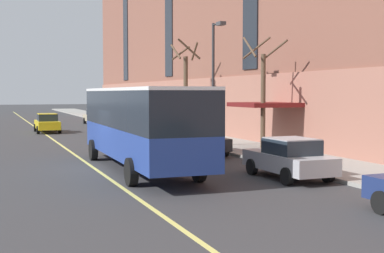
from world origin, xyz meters
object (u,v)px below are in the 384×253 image
at_px(taxi_cab, 47,123).
at_px(street_tree_far_uptown, 186,87).
at_px(parked_car_green_6, 164,131).
at_px(street_lamp, 215,71).
at_px(parked_car_champagne_4, 95,117).
at_px(parked_car_green_0, 134,124).
at_px(city_bus, 140,122).
at_px(parked_car_silver_1, 289,158).
at_px(parked_car_white_7, 111,119).
at_px(parked_car_black_3, 200,140).
at_px(street_tree_mid_block, 263,93).

distance_m(taxi_cab, street_tree_far_uptown, 12.69).
distance_m(parked_car_green_6, street_lamp, 6.02).
height_order(parked_car_champagne_4, parked_car_green_6, same).
height_order(parked_car_champagne_4, street_tree_far_uptown, street_tree_far_uptown).
distance_m(parked_car_green_0, parked_car_green_6, 7.67).
xyz_separation_m(city_bus, parked_car_green_6, (4.75, 11.39, -1.24)).
distance_m(parked_car_silver_1, parked_car_white_7, 31.36).
bearing_deg(street_tree_far_uptown, street_lamp, -98.33).
distance_m(parked_car_white_7, street_tree_far_uptown, 12.91).
bearing_deg(parked_car_black_3, parked_car_white_7, 89.42).
xyz_separation_m(parked_car_champagne_4, parked_car_green_6, (0.24, -22.09, 0.00)).
xyz_separation_m(taxi_cab, street_tree_mid_block, (9.00, -20.07, 2.48)).
relative_size(parked_car_white_7, street_tree_mid_block, 0.70).
height_order(parked_car_black_3, parked_car_white_7, same).
xyz_separation_m(parked_car_green_6, street_lamp, (1.69, -4.41, 3.73)).
relative_size(parked_car_green_6, taxi_cab, 0.97).
bearing_deg(taxi_cab, parked_car_champagne_4, 59.65).
distance_m(parked_car_black_3, parked_car_champagne_4, 28.98).
relative_size(parked_car_silver_1, parked_car_black_3, 0.93).
distance_m(city_bus, parked_car_green_0, 19.69).
height_order(parked_car_green_6, taxi_cab, same).
bearing_deg(city_bus, parked_car_black_3, 44.97).
bearing_deg(taxi_cab, street_tree_far_uptown, -43.35).
bearing_deg(parked_car_champagne_4, taxi_cab, -120.35).
bearing_deg(parked_car_black_3, street_tree_far_uptown, 73.52).
relative_size(parked_car_green_0, parked_car_black_3, 0.98).
relative_size(parked_car_green_0, parked_car_champagne_4, 0.98).
height_order(parked_car_silver_1, parked_car_black_3, same).
bearing_deg(parked_car_green_0, parked_car_green_6, -90.22).
distance_m(parked_car_silver_1, street_tree_mid_block, 8.45).
bearing_deg(parked_car_champagne_4, parked_car_green_0, -88.91).
bearing_deg(parked_car_white_7, parked_car_green_0, -89.72).
bearing_deg(parked_car_green_6, parked_car_white_7, 90.04).
bearing_deg(city_bus, taxi_cab, 93.33).
bearing_deg(parked_car_champagne_4, parked_car_green_6, -89.37).
distance_m(city_bus, street_tree_far_uptown, 16.89).
bearing_deg(street_tree_mid_block, street_tree_far_uptown, 90.10).
distance_m(parked_car_green_0, parked_car_black_3, 14.56).
height_order(parked_car_green_0, street_tree_far_uptown, street_tree_far_uptown).
bearing_deg(parked_car_silver_1, street_lamp, 81.05).
height_order(parked_car_green_0, taxi_cab, same).
bearing_deg(city_bus, parked_car_silver_1, -41.38).
relative_size(parked_car_green_0, taxi_cab, 0.94).
distance_m(parked_car_white_7, street_tree_mid_block, 24.14).
bearing_deg(street_tree_far_uptown, parked_car_green_6, -128.53).
bearing_deg(taxi_cab, parked_car_green_6, -63.11).
distance_m(parked_car_black_3, parked_car_white_7, 22.72).
xyz_separation_m(city_bus, street_lamp, (6.44, 6.98, 2.49)).
relative_size(city_bus, parked_car_white_7, 2.76).
bearing_deg(taxi_cab, parked_car_green_0, -35.56).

